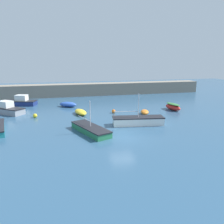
# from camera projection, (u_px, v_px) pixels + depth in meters

# --- Properties ---
(ground_plane) EXTENTS (120.00, 120.00, 0.20)m
(ground_plane) POSITION_uv_depth(u_px,v_px,m) (123.00, 137.00, 22.21)
(ground_plane) COLOR #2D5170
(harbor_breakwater) EXTENTS (53.61, 3.44, 2.59)m
(harbor_breakwater) POSITION_uv_depth(u_px,v_px,m) (85.00, 89.00, 47.95)
(harbor_breakwater) COLOR gray
(harbor_breakwater) RESTS_ON ground_plane
(rowboat_with_red_cover) EXTENTS (1.68, 3.39, 1.03)m
(rowboat_with_red_cover) POSITION_uv_depth(u_px,v_px,m) (173.00, 107.00, 33.91)
(rowboat_with_red_cover) COLOR red
(rowboat_with_red_cover) RESTS_ON ground_plane
(motorboat_grey_hull) EXTENTS (5.96, 3.61, 1.79)m
(motorboat_grey_hull) POSITION_uv_depth(u_px,v_px,m) (20.00, 102.00, 37.45)
(motorboat_grey_hull) COLOR navy
(motorboat_grey_hull) RESTS_ON ground_plane
(fishing_dinghy_green) EXTENTS (1.79, 2.45, 0.60)m
(fishing_dinghy_green) POSITION_uv_depth(u_px,v_px,m) (145.00, 112.00, 31.35)
(fishing_dinghy_green) COLOR orange
(fishing_dinghy_green) RESTS_ON ground_plane
(rowboat_blue_near) EXTENTS (3.31, 2.90, 0.83)m
(rowboat_blue_near) POSITION_uv_depth(u_px,v_px,m) (68.00, 104.00, 36.19)
(rowboat_blue_near) COLOR #2D56B7
(rowboat_blue_near) RESTS_ON ground_plane
(sailboat_short_mast) EXTENTS (6.29, 2.66, 3.81)m
(sailboat_short_mast) POSITION_uv_depth(u_px,v_px,m) (138.00, 121.00, 26.09)
(sailboat_short_mast) COLOR white
(sailboat_short_mast) RESTS_ON ground_plane
(sailboat_twin_hulled) EXTENTS (3.69, 6.03, 3.45)m
(sailboat_twin_hulled) POSITION_uv_depth(u_px,v_px,m) (90.00, 129.00, 23.25)
(sailboat_twin_hulled) COLOR #287A4C
(sailboat_twin_hulled) RESTS_ON ground_plane
(rowboat_white_midwater) EXTENTS (1.91, 3.56, 0.67)m
(rowboat_white_midwater) POSITION_uv_depth(u_px,v_px,m) (81.00, 112.00, 31.16)
(rowboat_white_midwater) COLOR yellow
(rowboat_white_midwater) RESTS_ON ground_plane
(motorboat_with_cabin) EXTENTS (5.06, 4.72, 1.84)m
(motorboat_with_cabin) POSITION_uv_depth(u_px,v_px,m) (7.00, 109.00, 31.51)
(motorboat_with_cabin) COLOR gray
(motorboat_with_cabin) RESTS_ON ground_plane
(mooring_buoy_orange) EXTENTS (0.54, 0.54, 0.54)m
(mooring_buoy_orange) POSITION_uv_depth(u_px,v_px,m) (114.00, 111.00, 31.93)
(mooring_buoy_orange) COLOR orange
(mooring_buoy_orange) RESTS_ON ground_plane
(mooring_buoy_yellow) EXTENTS (0.56, 0.56, 0.56)m
(mooring_buoy_yellow) POSITION_uv_depth(u_px,v_px,m) (35.00, 116.00, 29.32)
(mooring_buoy_yellow) COLOR yellow
(mooring_buoy_yellow) RESTS_ON ground_plane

